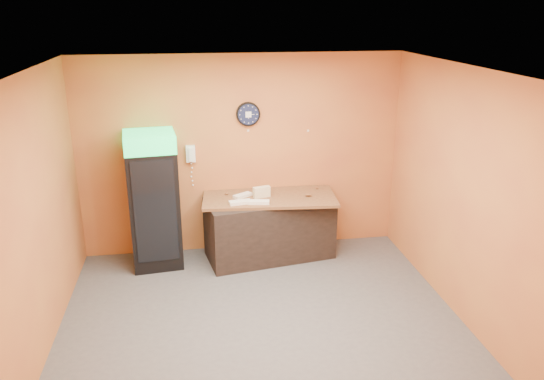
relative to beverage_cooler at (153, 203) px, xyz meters
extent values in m
plane|color=#47474C|center=(1.23, -1.61, -0.90)|extent=(4.50, 4.50, 0.00)
cube|color=#C97C38|center=(1.23, 0.39, 0.50)|extent=(4.50, 0.02, 2.80)
cube|color=#C97C38|center=(-1.02, -1.61, 0.50)|extent=(0.02, 4.00, 2.80)
cube|color=#C97C38|center=(3.48, -1.61, 0.50)|extent=(0.02, 4.00, 2.80)
cube|color=white|center=(1.23, -1.61, 1.90)|extent=(4.50, 4.00, 0.02)
cube|color=black|center=(0.00, 0.04, -0.09)|extent=(0.71, 0.71, 1.62)
cube|color=#19DA5D|center=(0.00, 0.04, 0.83)|extent=(0.71, 0.71, 0.23)
cube|color=black|center=(-0.03, -0.29, -0.03)|extent=(0.54, 0.08, 1.39)
cube|color=black|center=(1.57, 0.01, -0.47)|extent=(1.83, 1.04, 0.86)
cylinder|color=black|center=(1.33, 0.37, 1.08)|extent=(0.33, 0.05, 0.33)
cylinder|color=#0F1433|center=(1.33, 0.34, 1.08)|extent=(0.28, 0.01, 0.28)
cube|color=white|center=(1.33, 0.33, 1.08)|extent=(0.08, 0.00, 0.08)
cube|color=white|center=(0.53, 0.35, 0.56)|extent=(0.13, 0.07, 0.23)
cube|color=white|center=(0.53, 0.30, 0.56)|extent=(0.05, 0.04, 0.19)
cube|color=brown|center=(1.57, 0.01, -0.02)|extent=(1.88, 0.99, 0.04)
cube|color=beige|center=(1.46, -0.01, 0.03)|extent=(0.25, 0.14, 0.05)
cube|color=beige|center=(1.46, -0.01, 0.08)|extent=(0.25, 0.14, 0.05)
cube|color=beige|center=(1.46, -0.01, 0.12)|extent=(0.25, 0.14, 0.05)
cube|color=white|center=(1.14, -0.22, 0.02)|extent=(0.31, 0.16, 0.04)
cube|color=white|center=(1.38, -0.25, 0.02)|extent=(0.30, 0.16, 0.04)
cube|color=white|center=(1.20, 0.05, 0.02)|extent=(0.28, 0.24, 0.04)
cylinder|color=silver|center=(1.58, 0.19, 0.03)|extent=(0.05, 0.05, 0.05)
camera|label=1|loc=(0.54, -6.77, 2.48)|focal=35.00mm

